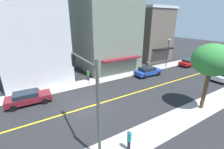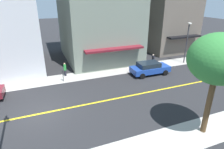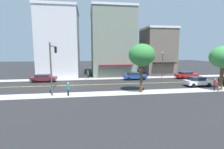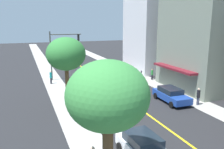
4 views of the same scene
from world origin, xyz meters
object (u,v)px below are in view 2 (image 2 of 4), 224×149
object	(u,v)px
street_tree_left_near	(219,60)
parking_meter	(63,74)
blue_sedan_left_curb	(150,68)
pedestrian_green_shirt	(65,69)
red_sedan_left_curb	(221,58)
pedestrian_black_shirt	(153,60)
street_lamp	(187,38)

from	to	relation	value
street_tree_left_near	parking_meter	world-z (taller)	street_tree_left_near
blue_sedan_left_curb	pedestrian_green_shirt	world-z (taller)	pedestrian_green_shirt
red_sedan_left_curb	pedestrian_black_shirt	bearing A→B (deg)	166.98
street_tree_left_near	parking_meter	bearing A→B (deg)	-147.17
street_tree_left_near	pedestrian_black_shirt	bearing A→B (deg)	162.85
pedestrian_green_shirt	pedestrian_black_shirt	bearing A→B (deg)	103.47
parking_meter	red_sedan_left_curb	distance (m)	21.16
street_lamp	blue_sedan_left_curb	xyz separation A→B (m)	(1.87, -6.74, -2.67)
street_lamp	pedestrian_green_shirt	distance (m)	16.34
pedestrian_black_shirt	red_sedan_left_curb	bearing A→B (deg)	-151.96
red_sedan_left_curb	blue_sedan_left_curb	distance (m)	11.30
red_sedan_left_curb	pedestrian_green_shirt	world-z (taller)	pedestrian_green_shirt
blue_sedan_left_curb	pedestrian_green_shirt	size ratio (longest dim) A/B	2.92
street_lamp	pedestrian_black_shirt	xyz separation A→B (m)	(-0.13, -5.02, -2.53)
street_lamp	blue_sedan_left_curb	distance (m)	7.49
red_sedan_left_curb	pedestrian_green_shirt	distance (m)	20.89
street_lamp	red_sedan_left_curb	xyz separation A→B (m)	(1.93, 4.56, -2.70)
blue_sedan_left_curb	pedestrian_black_shirt	size ratio (longest dim) A/B	2.66
parking_meter	pedestrian_black_shirt	size ratio (longest dim) A/B	0.76
street_tree_left_near	red_sedan_left_curb	world-z (taller)	street_tree_left_near
street_tree_left_near	street_lamp	xyz separation A→B (m)	(-12.14, 8.81, -1.75)
street_tree_left_near	pedestrian_green_shirt	bearing A→B (deg)	-151.60
street_tree_left_near	pedestrian_black_shirt	world-z (taller)	street_tree_left_near
red_sedan_left_curb	pedestrian_black_shirt	world-z (taller)	pedestrian_black_shirt
street_tree_left_near	pedestrian_green_shirt	world-z (taller)	street_tree_left_near
street_tree_left_near	red_sedan_left_curb	bearing A→B (deg)	127.39
blue_sedan_left_curb	street_tree_left_near	bearing A→B (deg)	-100.03
street_lamp	pedestrian_black_shirt	distance (m)	5.62
red_sedan_left_curb	street_lamp	bearing A→B (deg)	156.19
red_sedan_left_curb	blue_sedan_left_curb	xyz separation A→B (m)	(-0.06, -11.30, 0.04)
parking_meter	pedestrian_black_shirt	world-z (taller)	pedestrian_black_shirt
street_tree_left_near	street_lamp	world-z (taller)	street_tree_left_near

